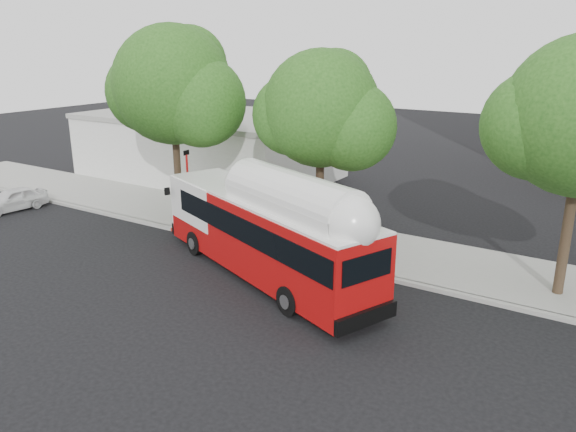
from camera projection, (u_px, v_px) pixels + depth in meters
name	position (u px, v px, depth m)	size (l,w,h in m)	color
ground	(262.00, 297.00, 20.24)	(120.00, 120.00, 0.00)	black
sidewalk	(343.00, 243.00, 25.46)	(60.00, 5.00, 0.15)	gray
curb_strip	(315.00, 261.00, 23.36)	(60.00, 0.30, 0.15)	gray
red_curb_segment	(256.00, 248.00, 24.89)	(10.00, 0.32, 0.16)	maroon
street_tree_left	(181.00, 90.00, 27.12)	(6.67, 5.80, 9.74)	#2D2116
street_tree_mid	(330.00, 114.00, 23.68)	(5.75, 5.00, 8.62)	#2D2116
low_commercial_bldg	(210.00, 145.00, 38.05)	(16.20, 10.20, 4.25)	silver
transit_bus	(265.00, 236.00, 21.52)	(12.20, 6.62, 3.64)	#A50B0B
parked_car	(13.00, 199.00, 30.55)	(3.65, 1.47, 1.24)	silver
signal_pole	(188.00, 189.00, 27.27)	(0.11, 0.37, 3.89)	#B71313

